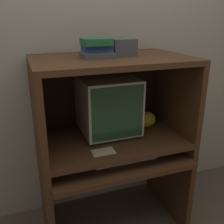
# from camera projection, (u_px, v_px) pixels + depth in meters

# --- Properties ---
(wall_back) EXTENTS (6.00, 0.06, 2.60)m
(wall_back) POSITION_uv_depth(u_px,v_px,m) (95.00, 54.00, 2.05)
(wall_back) COLOR #B2A893
(wall_back) RESTS_ON ground_plane
(desk_base) EXTENTS (1.05, 0.70, 0.65)m
(desk_base) POSITION_uv_depth(u_px,v_px,m) (114.00, 179.00, 1.98)
(desk_base) COLOR #4C2D19
(desk_base) RESTS_ON ground_plane
(desk_monitor_shelf) EXTENTS (1.05, 0.65, 0.11)m
(desk_monitor_shelf) POSITION_uv_depth(u_px,v_px,m) (112.00, 140.00, 1.91)
(desk_monitor_shelf) COLOR #4C2D19
(desk_monitor_shelf) RESTS_ON desk_base
(hutch_upper) EXTENTS (1.05, 0.65, 0.57)m
(hutch_upper) POSITION_uv_depth(u_px,v_px,m) (110.00, 83.00, 1.80)
(hutch_upper) COLOR #4C2D19
(hutch_upper) RESTS_ON desk_monitor_shelf
(crt_monitor) EXTENTS (0.40, 0.42, 0.42)m
(crt_monitor) POSITION_uv_depth(u_px,v_px,m) (108.00, 105.00, 1.90)
(crt_monitor) COLOR beige
(crt_monitor) RESTS_ON desk_monitor_shelf
(keyboard) EXTENTS (0.44, 0.14, 0.03)m
(keyboard) POSITION_uv_depth(u_px,v_px,m) (124.00, 158.00, 1.81)
(keyboard) COLOR beige
(keyboard) RESTS_ON desk_base
(mouse) EXTENTS (0.06, 0.04, 0.03)m
(mouse) POSITION_uv_depth(u_px,v_px,m) (160.00, 152.00, 1.88)
(mouse) COLOR #B7B7B7
(mouse) RESTS_ON desk_base
(snack_bag) EXTENTS (0.15, 0.11, 0.12)m
(snack_bag) POSITION_uv_depth(u_px,v_px,m) (146.00, 120.00, 2.04)
(snack_bag) COLOR gold
(snack_bag) RESTS_ON desk_monitor_shelf
(book_stack) EXTENTS (0.20, 0.16, 0.12)m
(book_stack) POSITION_uv_depth(u_px,v_px,m) (97.00, 48.00, 1.67)
(book_stack) COLOR #4C4C51
(book_stack) RESTS_ON hutch_upper
(paper_card) EXTENTS (0.15, 0.10, 0.00)m
(paper_card) POSITION_uv_depth(u_px,v_px,m) (103.00, 152.00, 1.68)
(paper_card) COLOR #CCB28C
(paper_card) RESTS_ON desk_monitor_shelf
(storage_box) EXTENTS (0.16, 0.14, 0.11)m
(storage_box) POSITION_uv_depth(u_px,v_px,m) (123.00, 47.00, 1.75)
(storage_box) COLOR #4C4C51
(storage_box) RESTS_ON hutch_upper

